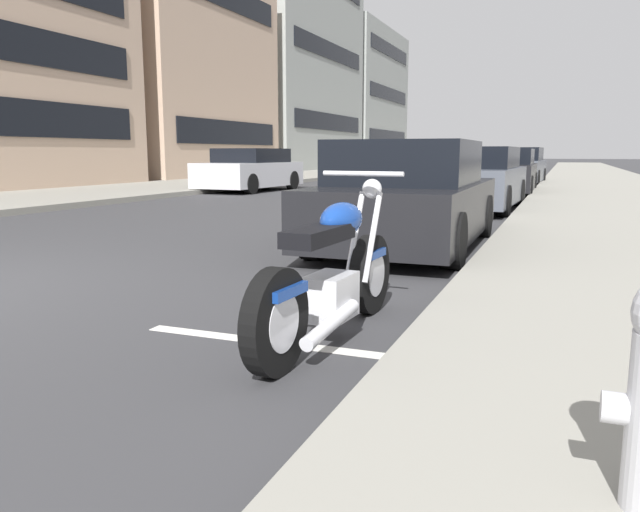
# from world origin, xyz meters

# --- Properties ---
(sidewalk_near_curb) EXTENTS (120.00, 4.40, 0.14)m
(sidewalk_near_curb) POSITION_xyz_m (12.00, -6.89, 0.07)
(sidewalk_near_curb) COLOR gray
(sidewalk_near_curb) RESTS_ON ground
(sidewalk_far_curb) EXTENTS (120.00, 5.00, 0.14)m
(sidewalk_far_curb) POSITION_xyz_m (12.00, 7.09, 0.07)
(sidewalk_far_curb) COLOR gray
(sidewalk_far_curb) RESTS_ON ground
(parking_stall_stripe) EXTENTS (0.12, 2.20, 0.01)m
(parking_stall_stripe) POSITION_xyz_m (0.00, -3.99, 0.00)
(parking_stall_stripe) COLOR silver
(parking_stall_stripe) RESTS_ON ground
(parked_motorcycle) EXTENTS (2.11, 0.62, 1.11)m
(parked_motorcycle) POSITION_xyz_m (0.25, -4.16, 0.42)
(parked_motorcycle) COLOR black
(parked_motorcycle) RESTS_ON ground
(parked_car_at_intersection) EXTENTS (4.21, 1.86, 1.39)m
(parked_car_at_intersection) POSITION_xyz_m (4.38, -3.68, 0.65)
(parked_car_at_intersection) COLOR black
(parked_car_at_intersection) RESTS_ON ground
(parked_car_second_in_row) EXTENTS (4.24, 1.97, 1.36)m
(parked_car_second_in_row) POSITION_xyz_m (10.28, -3.71, 0.66)
(parked_car_second_in_row) COLOR #4C515B
(parked_car_second_in_row) RESTS_ON ground
(parked_car_near_corner) EXTENTS (4.35, 1.84, 1.35)m
(parked_car_near_corner) POSITION_xyz_m (15.79, -3.83, 0.65)
(parked_car_near_corner) COLOR black
(parked_car_near_corner) RESTS_ON ground
(parked_car_behind_motorcycle) EXTENTS (4.12, 1.93, 1.43)m
(parked_car_behind_motorcycle) POSITION_xyz_m (21.63, -3.86, 0.69)
(parked_car_behind_motorcycle) COLOR #4C515B
(parked_car_behind_motorcycle) RESTS_ON ground
(car_opposite_curb) EXTENTS (4.26, 2.06, 1.37)m
(car_opposite_curb) POSITION_xyz_m (14.42, 3.99, 0.66)
(car_opposite_curb) COLOR silver
(car_opposite_curb) RESTS_ON ground
(townhouse_behind_pole) EXTENTS (10.60, 9.49, 9.88)m
(townhouse_behind_pole) POSITION_xyz_m (22.65, 14.10, 4.94)
(townhouse_behind_pole) COLOR tan
(townhouse_behind_pole) RESTS_ON ground
(townhouse_mid_block) EXTENTS (14.12, 11.63, 14.85)m
(townhouse_mid_block) POSITION_xyz_m (36.08, 15.17, 7.43)
(townhouse_mid_block) COLOR #939993
(townhouse_mid_block) RESTS_ON ground
(townhouse_near_left) EXTENTS (13.71, 11.86, 11.98)m
(townhouse_near_left) POSITION_xyz_m (50.85, 15.29, 5.99)
(townhouse_near_left) COLOR #939993
(townhouse_near_left) RESTS_ON ground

